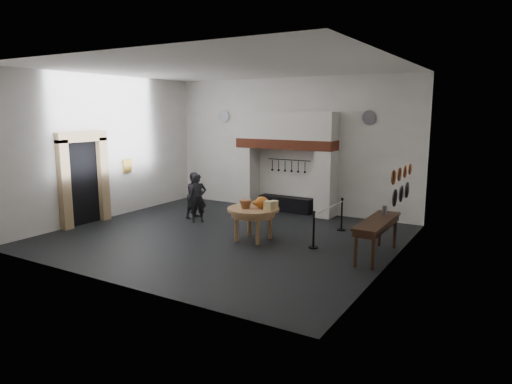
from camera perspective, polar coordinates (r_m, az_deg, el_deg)
The scene contains 39 objects.
floor at distance 12.63m, azimuth -3.97°, elevation -5.54°, with size 9.00×8.00×0.02m, color black.
ceiling at distance 12.21m, azimuth -4.24°, elevation 15.24°, with size 9.00×8.00×0.02m, color silver.
wall_back at distance 15.66m, azimuth 4.31°, elevation 5.87°, with size 9.00×0.02×4.50m, color white.
wall_front at distance 9.24m, azimuth -18.39°, elevation 2.41°, with size 9.00×0.02×4.50m, color white.
wall_left at distance 15.23m, azimuth -18.22°, elevation 5.27°, with size 0.02×8.00×4.50m, color white.
wall_right at distance 10.35m, azimuth 16.87°, elevation 3.27°, with size 0.02×8.00×4.50m, color white.
chimney_pier_left at distance 16.19m, azimuth -0.98°, elevation 1.86°, with size 0.55×0.70×2.15m, color silver.
chimney_pier_right at distance 14.88m, azimuth 8.74°, elevation 1.00°, with size 0.55×0.70×2.15m, color silver.
hearth_brick_band at distance 15.34m, azimuth 3.73°, elevation 6.02°, with size 3.50×0.72×0.32m, color #9E442B.
chimney_hood at distance 15.31m, azimuth 3.75°, elevation 8.29°, with size 3.50×0.70×0.90m, color silver.
iron_range at distance 15.69m, azimuth 3.75°, elevation -1.50°, with size 1.90×0.45×0.50m, color black.
utensil_rail at distance 15.63m, azimuth 4.15°, elevation 4.03°, with size 0.02×0.02×1.60m, color black.
door_recess at distance 14.68m, azimuth -20.85°, elevation 1.02°, with size 0.04×1.10×2.50m, color black.
door_jamb_near at distance 14.19m, azimuth -22.84°, elevation 0.79°, with size 0.22×0.30×2.60m, color tan.
door_jamb_far at distance 15.05m, azimuth -18.57°, elevation 1.56°, with size 0.22×0.30×2.60m, color tan.
door_lintel at distance 14.47m, azimuth -20.98°, elevation 6.47°, with size 0.22×1.70×0.30m, color tan.
wall_plaque at distance 15.79m, azimuth -15.79°, elevation 3.18°, with size 0.05×0.34×0.44m, color gold.
work_table at distance 12.06m, azimuth -0.33°, elevation -2.15°, with size 1.38×1.38×0.07m, color tan.
pumpkin at distance 12.01m, azimuth 0.73°, elevation -1.29°, with size 0.36×0.36×0.31m, color #CA641C.
cheese_block_big at distance 11.75m, azimuth 1.63°, elevation -1.73°, with size 0.22×0.22×0.24m, color #EAD58C.
cheese_block_small at distance 12.02m, azimuth 2.24°, elevation -1.55°, with size 0.18×0.18×0.20m, color #FFE198.
wicker_basket at distance 11.99m, azimuth -1.32°, elevation -1.53°, with size 0.32×0.32×0.22m, color #975C37.
bread_loaf at distance 12.39m, azimuth 0.10°, elevation -1.36°, with size 0.31×0.18×0.13m, color #AD853D.
visitor_near at distance 14.15m, azimuth -7.30°, elevation -0.76°, with size 0.55×0.36×1.51m, color black.
visitor_far at distance 14.71m, azimuth -7.57°, elevation -0.40°, with size 0.72×0.56×1.48m, color black.
side_table at distance 11.03m, azimuth 14.94°, elevation -3.53°, with size 0.55×2.20×0.06m, color #392114.
pewter_jug at distance 11.56m, azimuth 15.79°, elevation -2.23°, with size 0.12×0.12×0.22m, color #4F4F54.
copper_pan_a at distance 10.59m, azimuth 16.84°, elevation 1.78°, with size 0.34×0.34×0.03m, color #C6662D.
copper_pan_b at distance 11.12m, azimuth 17.53°, elevation 2.12°, with size 0.32×0.32×0.03m, color #C6662D.
copper_pan_c at distance 11.65m, azimuth 18.16°, elevation 2.44°, with size 0.30×0.30×0.03m, color #C6662D.
copper_pan_d at distance 12.18m, azimuth 18.73°, elevation 2.72°, with size 0.28×0.28×0.03m, color #C6662D.
pewter_plate_left at distance 10.86m, azimuth 16.97°, elevation -0.70°, with size 0.40×0.40×0.03m, color #4C4C51.
pewter_plate_mid at distance 11.43m, azimuth 17.69°, elevation -0.21°, with size 0.40×0.40×0.03m, color #4C4C51.
pewter_plate_right at distance 12.01m, azimuth 18.35°, elevation 0.23°, with size 0.40×0.40×0.03m, color #4C4C51.
pewter_plate_back_left at distance 16.96m, azimuth -4.02°, elevation 9.42°, with size 0.44×0.44×0.03m, color #4C4C51.
pewter_plate_back_right at distance 14.58m, azimuth 13.95°, elevation 9.03°, with size 0.44×0.44×0.03m, color #4C4C51.
barrier_post_near at distance 11.54m, azimuth 7.22°, elevation -4.81°, with size 0.05×0.05×0.90m, color black.
barrier_post_far at distance 13.34m, azimuth 10.66°, elevation -2.85°, with size 0.05×0.05×0.90m, color black.
barrier_rope at distance 12.34m, azimuth 9.12°, elevation -1.95°, with size 0.04×0.04×2.00m, color white.
Camera 1 is at (6.94, -9.99, 3.41)m, focal length 32.00 mm.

